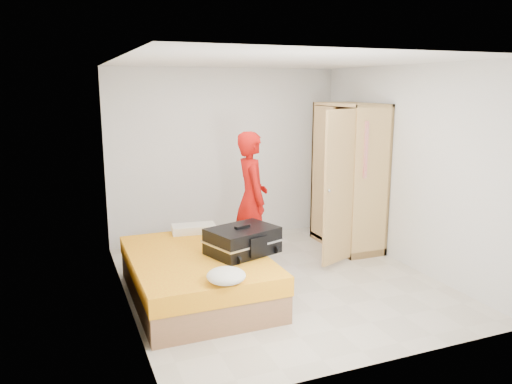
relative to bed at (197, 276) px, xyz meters
name	(u,v)px	position (x,y,z in m)	size (l,w,h in m)	color
room	(281,176)	(1.05, 0.07, 1.05)	(4.00, 4.02, 2.60)	beige
bed	(197,276)	(0.00, 0.00, 0.00)	(1.42, 2.02, 0.50)	#9C6647
wardrobe	(348,181)	(2.50, 0.92, 0.75)	(1.13, 1.40, 2.10)	#D9B56A
person	(252,199)	(0.97, 0.81, 0.63)	(0.64, 0.42, 1.77)	#BA0F0B
suitcase	(243,241)	(0.49, -0.15, 0.39)	(0.88, 0.75, 0.32)	black
round_cushion	(226,276)	(0.04, -0.90, 0.32)	(0.38, 0.38, 0.14)	silver
pillow	(194,229)	(0.19, 0.85, 0.30)	(0.55, 0.28, 0.10)	silver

